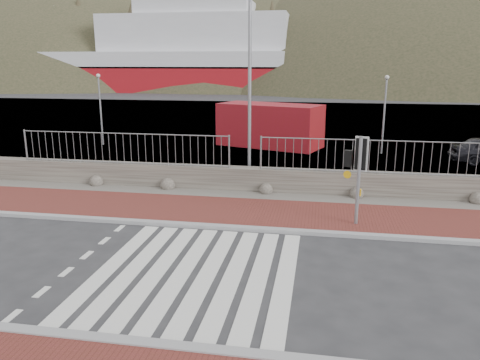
% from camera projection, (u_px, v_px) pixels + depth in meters
% --- Properties ---
extents(ground, '(220.00, 220.00, 0.00)m').
position_uv_depth(ground, '(195.00, 273.00, 10.96)').
color(ground, '#28282B').
rests_on(ground, ground).
extents(sidewalk_far, '(40.00, 3.00, 0.08)m').
position_uv_depth(sidewalk_far, '(232.00, 212.00, 15.25)').
color(sidewalk_far, maroon).
rests_on(sidewalk_far, ground).
extents(kerb_near, '(40.00, 0.25, 0.12)m').
position_uv_depth(kerb_near, '(150.00, 345.00, 8.09)').
color(kerb_near, gray).
rests_on(kerb_near, ground).
extents(kerb_far, '(40.00, 0.25, 0.12)m').
position_uv_depth(kerb_far, '(222.00, 227.00, 13.81)').
color(kerb_far, gray).
rests_on(kerb_far, ground).
extents(zebra_crossing, '(4.62, 5.60, 0.01)m').
position_uv_depth(zebra_crossing, '(195.00, 272.00, 10.96)').
color(zebra_crossing, silver).
rests_on(zebra_crossing, ground).
extents(gravel_strip, '(40.00, 1.50, 0.06)m').
position_uv_depth(gravel_strip, '(242.00, 195.00, 17.16)').
color(gravel_strip, '#59544C').
rests_on(gravel_strip, ground).
extents(stone_wall, '(40.00, 0.60, 0.90)m').
position_uv_depth(stone_wall, '(245.00, 179.00, 17.82)').
color(stone_wall, '#4C463F').
rests_on(stone_wall, ground).
extents(railing, '(18.07, 0.07, 1.22)m').
position_uv_depth(railing, '(245.00, 144.00, 17.34)').
color(railing, gray).
rests_on(railing, stone_wall).
extents(quay, '(120.00, 40.00, 0.50)m').
position_uv_depth(quay, '(287.00, 123.00, 37.60)').
color(quay, '#4C4C4F').
rests_on(quay, ground).
extents(water, '(220.00, 50.00, 0.05)m').
position_uv_depth(water, '(304.00, 94.00, 71.01)').
color(water, '#3F4C54').
rests_on(water, ground).
extents(ferry, '(50.00, 16.00, 20.00)m').
position_uv_depth(ferry, '(159.00, 58.00, 78.58)').
color(ferry, maroon).
rests_on(ferry, ground).
extents(hills_backdrop, '(254.00, 90.00, 100.00)m').
position_uv_depth(hills_backdrop, '(337.00, 196.00, 99.43)').
color(hills_backdrop, '#282E1B').
rests_on(hills_backdrop, ground).
extents(traffic_signal_far, '(0.67, 0.39, 2.72)m').
position_uv_depth(traffic_signal_far, '(358.00, 161.00, 13.59)').
color(traffic_signal_far, gray).
rests_on(traffic_signal_far, ground).
extents(streetlight, '(1.53, 0.74, 7.58)m').
position_uv_depth(streetlight, '(253.00, 76.00, 17.67)').
color(streetlight, gray).
rests_on(streetlight, ground).
extents(shipping_container, '(6.33, 4.26, 2.44)m').
position_uv_depth(shipping_container, '(270.00, 125.00, 27.02)').
color(shipping_container, maroon).
rests_on(shipping_container, ground).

